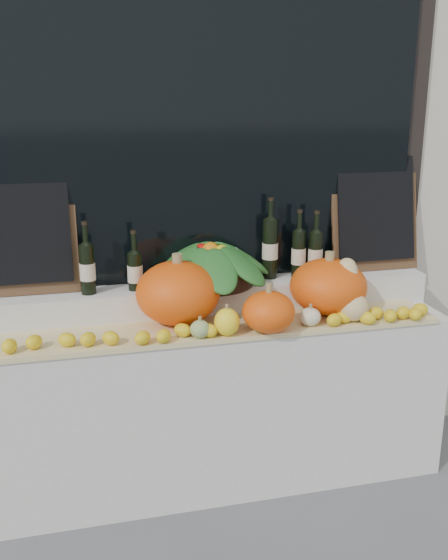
# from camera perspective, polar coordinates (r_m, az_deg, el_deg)

# --- Properties ---
(storefront_facade) EXTENTS (7.00, 0.94, 4.50)m
(storefront_facade) POSITION_cam_1_polar(r_m,az_deg,el_deg) (3.65, -3.19, 20.90)
(storefront_facade) COLOR beige
(storefront_facade) RESTS_ON ground
(display_sill) EXTENTS (2.30, 0.55, 0.88)m
(display_sill) POSITION_cam_1_polar(r_m,az_deg,el_deg) (3.31, -0.32, -10.97)
(display_sill) COLOR silver
(display_sill) RESTS_ON ground
(rear_tier) EXTENTS (2.30, 0.25, 0.16)m
(rear_tier) POSITION_cam_1_polar(r_m,az_deg,el_deg) (3.24, -0.95, -1.60)
(rear_tier) COLOR silver
(rear_tier) RESTS_ON display_sill
(straw_bedding) EXTENTS (2.10, 0.32, 0.02)m
(straw_bedding) POSITION_cam_1_polar(r_m,az_deg,el_deg) (3.02, 0.23, -4.41)
(straw_bedding) COLOR tan
(straw_bedding) RESTS_ON display_sill
(pumpkin_left) EXTENTS (0.51, 0.51, 0.31)m
(pumpkin_left) POSITION_cam_1_polar(r_m,az_deg,el_deg) (3.01, -4.23, -1.16)
(pumpkin_left) COLOR #F5560C
(pumpkin_left) RESTS_ON straw_bedding
(pumpkin_right) EXTENTS (0.42, 0.42, 0.28)m
(pumpkin_right) POSITION_cam_1_polar(r_m,az_deg,el_deg) (3.19, 9.51, -0.58)
(pumpkin_right) COLOR #F5560C
(pumpkin_right) RESTS_ON straw_bedding
(pumpkin_center) EXTENTS (0.27, 0.27, 0.20)m
(pumpkin_center) POSITION_cam_1_polar(r_m,az_deg,el_deg) (2.91, 4.09, -2.92)
(pumpkin_center) COLOR #F5560C
(pumpkin_center) RESTS_ON straw_bedding
(butternut_squash) EXTENTS (0.15, 0.21, 0.29)m
(butternut_squash) POSITION_cam_1_polar(r_m,az_deg,el_deg) (3.12, 11.55, -1.41)
(butternut_squash) COLOR #DCBD81
(butternut_squash) RESTS_ON straw_bedding
(decorative_gourds) EXTENTS (0.84, 0.18, 0.15)m
(decorative_gourds) POSITION_cam_1_polar(r_m,az_deg,el_deg) (2.94, 3.90, -3.64)
(decorative_gourds) COLOR #346B20
(decorative_gourds) RESTS_ON straw_bedding
(lemon_heap) EXTENTS (2.20, 0.16, 0.06)m
(lemon_heap) POSITION_cam_1_polar(r_m,az_deg,el_deg) (2.90, 0.76, -4.36)
(lemon_heap) COLOR yellow
(lemon_heap) RESTS_ON straw_bedding
(produce_bowl) EXTENTS (0.66, 0.66, 0.23)m
(produce_bowl) POSITION_cam_1_polar(r_m,az_deg,el_deg) (3.17, -1.22, 1.50)
(produce_bowl) COLOR black
(produce_bowl) RESTS_ON rear_tier
(wine_bottle_far_left) EXTENTS (0.08, 0.08, 0.36)m
(wine_bottle_far_left) POSITION_cam_1_polar(r_m,az_deg,el_deg) (3.08, -12.38, 1.04)
(wine_bottle_far_left) COLOR black
(wine_bottle_far_left) RESTS_ON rear_tier
(wine_bottle_near_left) EXTENTS (0.08, 0.08, 0.30)m
(wine_bottle_near_left) POSITION_cam_1_polar(r_m,az_deg,el_deg) (3.11, -8.14, 0.86)
(wine_bottle_near_left) COLOR black
(wine_bottle_near_left) RESTS_ON rear_tier
(wine_bottle_tall) EXTENTS (0.08, 0.08, 0.43)m
(wine_bottle_tall) POSITION_cam_1_polar(r_m,az_deg,el_deg) (3.28, 4.23, 2.93)
(wine_bottle_tall) COLOR black
(wine_bottle_tall) RESTS_ON rear_tier
(wine_bottle_near_right) EXTENTS (0.08, 0.08, 0.36)m
(wine_bottle_near_right) POSITION_cam_1_polar(r_m,az_deg,el_deg) (3.31, 6.83, 2.45)
(wine_bottle_near_right) COLOR black
(wine_bottle_near_right) RESTS_ON rear_tier
(wine_bottle_far_right) EXTENTS (0.08, 0.08, 0.36)m
(wine_bottle_far_right) POSITION_cam_1_polar(r_m,az_deg,el_deg) (3.33, 8.35, 2.40)
(wine_bottle_far_right) COLOR black
(wine_bottle_far_right) RESTS_ON rear_tier
(chalkboard_left) EXTENTS (0.50, 0.15, 0.61)m
(chalkboard_left) POSITION_cam_1_polar(r_m,az_deg,el_deg) (3.14, -17.92, 4.51)
(chalkboard_left) COLOR #4C331E
(chalkboard_left) RESTS_ON rear_tier
(chalkboard_right) EXTENTS (0.50, 0.15, 0.61)m
(chalkboard_right) POSITION_cam_1_polar(r_m,az_deg,el_deg) (3.51, 13.65, 6.09)
(chalkboard_right) COLOR #4C331E
(chalkboard_right) RESTS_ON rear_tier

